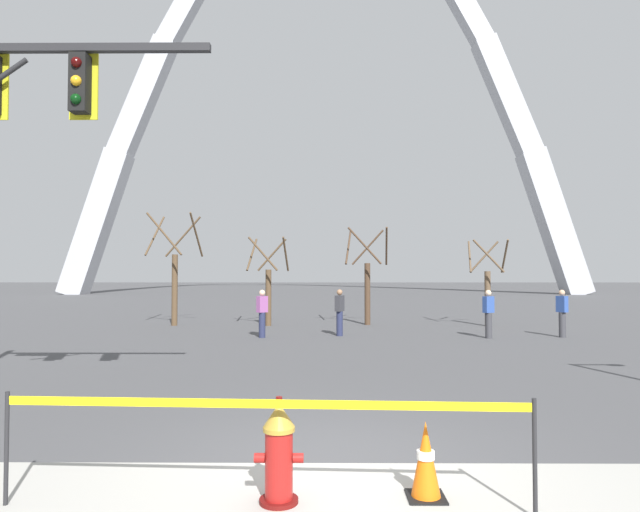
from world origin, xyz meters
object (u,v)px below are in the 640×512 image
Objects in this scene: pedestrian_walking_left at (340,312)px; pedestrian_near_trees at (562,313)px; traffic_cone_by_hydrant at (426,461)px; pedestrian_walking_right at (488,313)px; fire_hydrant at (279,453)px; monument_arch at (324,103)px; pedestrian_standing_center at (262,313)px.

pedestrian_near_trees is (7.44, -0.37, 0.00)m from pedestrian_walking_left.
traffic_cone_by_hydrant is 13.60m from pedestrian_walking_right.
pedestrian_near_trees is at bearing 6.26° from pedestrian_walking_right.
fire_hydrant reaches higher than traffic_cone_by_hydrant.
monument_arch reaches higher than pedestrian_near_trees.
pedestrian_standing_center and pedestrian_walking_right have the same top height.
traffic_cone_by_hydrant is at bearing 4.62° from fire_hydrant.
traffic_cone_by_hydrant is at bearing -88.97° from monument_arch.
pedestrian_near_trees is at bearing 57.58° from fire_hydrant.
pedestrian_near_trees is (2.55, 0.28, 0.00)m from pedestrian_walking_right.
fire_hydrant is 1.36× the size of traffic_cone_by_hydrant.
fire_hydrant is 0.62× the size of pedestrian_near_trees.
monument_arch is at bearing 98.15° from pedestrian_walking_right.
fire_hydrant is 53.97m from monument_arch.
fire_hydrant is 13.64m from pedestrian_walking_left.
pedestrian_standing_center is 7.50m from pedestrian_walking_right.
pedestrian_near_trees is (10.04, 0.16, 0.00)m from pedestrian_standing_center.
traffic_cone_by_hydrant is 0.46× the size of pedestrian_standing_center.
pedestrian_standing_center reaches higher than traffic_cone_by_hydrant.
traffic_cone_by_hydrant is 0.46× the size of pedestrian_walking_left.
traffic_cone_by_hydrant is at bearing -118.13° from pedestrian_near_trees.
traffic_cone_by_hydrant is 0.46× the size of pedestrian_near_trees.
pedestrian_near_trees is (8.40, 13.23, 0.35)m from fire_hydrant.
traffic_cone_by_hydrant is 0.46× the size of pedestrian_walking_right.
monument_arch reaches higher than fire_hydrant.
pedestrian_standing_center is at bearing 97.14° from fire_hydrant.
pedestrian_walking_left is at bearing 91.83° from traffic_cone_by_hydrant.
pedestrian_walking_left is at bearing 11.56° from pedestrian_standing_center.
pedestrian_walking_right is (7.49, -0.12, 0.00)m from pedestrian_standing_center.
pedestrian_standing_center is at bearing -168.44° from pedestrian_walking_left.
pedestrian_walking_left is at bearing 172.44° from pedestrian_walking_right.
monument_arch reaches higher than pedestrian_walking_right.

